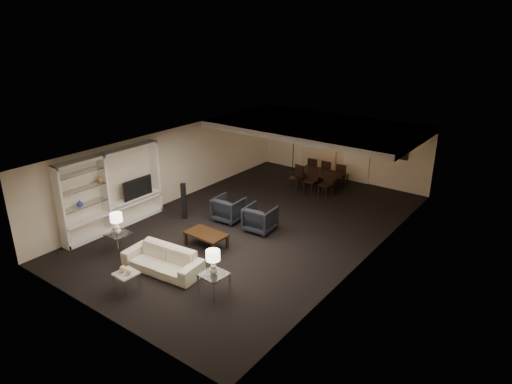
{
  "coord_description": "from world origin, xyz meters",
  "views": [
    {
      "loc": [
        7.47,
        -10.07,
        5.98
      ],
      "look_at": [
        0.0,
        0.0,
        1.1
      ],
      "focal_mm": 32.0,
      "sensor_mm": 36.0,
      "label": 1
    }
  ],
  "objects_px": {
    "pendant_light": "(324,142)",
    "vase_amber": "(100,179)",
    "coffee_table": "(206,240)",
    "chair_nl": "(296,178)",
    "chair_nm": "(310,181)",
    "floor_lamp": "(293,152)",
    "sofa": "(163,260)",
    "table_lamp_right": "(213,262)",
    "dining_table": "(319,180)",
    "side_table_left": "(119,242)",
    "armchair_right": "(260,219)",
    "television": "(135,187)",
    "table_lamp_left": "(117,224)",
    "chair_fm": "(328,172)",
    "chair_fl": "(314,169)",
    "chair_nr": "(325,184)",
    "chair_fr": "(342,175)",
    "side_table_right": "(214,284)",
    "floor_speaker": "(184,201)",
    "armchair_left": "(229,209)",
    "vase_blue": "(80,203)",
    "marble_table": "(127,282)"
  },
  "relations": [
    {
      "from": "chair_nm",
      "to": "floor_lamp",
      "type": "height_order",
      "value": "floor_lamp"
    },
    {
      "from": "pendant_light",
      "to": "side_table_right",
      "type": "bearing_deg",
      "value": -81.12
    },
    {
      "from": "sofa",
      "to": "vase_blue",
      "type": "distance_m",
      "value": 3.13
    },
    {
      "from": "sofa",
      "to": "dining_table",
      "type": "height_order",
      "value": "sofa"
    },
    {
      "from": "armchair_right",
      "to": "television",
      "type": "height_order",
      "value": "television"
    },
    {
      "from": "table_lamp_right",
      "to": "vase_blue",
      "type": "xyz_separation_m",
      "value": [
        -4.7,
        -0.19,
        0.33
      ]
    },
    {
      "from": "table_lamp_right",
      "to": "chair_fr",
      "type": "relative_size",
      "value": 0.67
    },
    {
      "from": "side_table_right",
      "to": "chair_fl",
      "type": "bearing_deg",
      "value": 104.33
    },
    {
      "from": "side_table_left",
      "to": "marble_table",
      "type": "height_order",
      "value": "side_table_left"
    },
    {
      "from": "table_lamp_left",
      "to": "chair_fm",
      "type": "height_order",
      "value": "table_lamp_left"
    },
    {
      "from": "chair_nl",
      "to": "chair_fm",
      "type": "height_order",
      "value": "same"
    },
    {
      "from": "pendant_light",
      "to": "table_lamp_right",
      "type": "xyz_separation_m",
      "value": [
        1.09,
        -6.98,
        -1.1
      ]
    },
    {
      "from": "coffee_table",
      "to": "chair_nl",
      "type": "bearing_deg",
      "value": 94.21
    },
    {
      "from": "armchair_left",
      "to": "side_table_left",
      "type": "bearing_deg",
      "value": 68.16
    },
    {
      "from": "coffee_table",
      "to": "television",
      "type": "height_order",
      "value": "television"
    },
    {
      "from": "armchair_right",
      "to": "side_table_right",
      "type": "relative_size",
      "value": 1.49
    },
    {
      "from": "pendant_light",
      "to": "coffee_table",
      "type": "distance_m",
      "value": 5.68
    },
    {
      "from": "coffee_table",
      "to": "vase_amber",
      "type": "height_order",
      "value": "vase_amber"
    },
    {
      "from": "vase_amber",
      "to": "chair_nr",
      "type": "xyz_separation_m",
      "value": [
        3.81,
        6.35,
        -1.21
      ]
    },
    {
      "from": "armchair_right",
      "to": "vase_blue",
      "type": "xyz_separation_m",
      "value": [
        -3.6,
        -3.49,
        0.77
      ]
    },
    {
      "from": "vase_amber",
      "to": "table_lamp_right",
      "type": "bearing_deg",
      "value": -6.45
    },
    {
      "from": "armchair_left",
      "to": "side_table_right",
      "type": "distance_m",
      "value": 4.02
    },
    {
      "from": "side_table_right",
      "to": "dining_table",
      "type": "height_order",
      "value": "dining_table"
    },
    {
      "from": "armchair_left",
      "to": "chair_nm",
      "type": "height_order",
      "value": "chair_nm"
    },
    {
      "from": "vase_amber",
      "to": "chair_nr",
      "type": "height_order",
      "value": "vase_amber"
    },
    {
      "from": "side_table_left",
      "to": "chair_nr",
      "type": "bearing_deg",
      "value": 69.95
    },
    {
      "from": "pendant_light",
      "to": "sofa",
      "type": "height_order",
      "value": "pendant_light"
    },
    {
      "from": "vase_amber",
      "to": "floor_speaker",
      "type": "xyz_separation_m",
      "value": [
        1.19,
        2.05,
        -1.06
      ]
    },
    {
      "from": "pendant_light",
      "to": "side_table_left",
      "type": "distance_m",
      "value": 7.54
    },
    {
      "from": "pendant_light",
      "to": "vase_amber",
      "type": "distance_m",
      "value": 7.39
    },
    {
      "from": "armchair_left",
      "to": "chair_nl",
      "type": "bearing_deg",
      "value": -96.78
    },
    {
      "from": "side_table_right",
      "to": "floor_speaker",
      "type": "xyz_separation_m",
      "value": [
        -3.51,
        2.58,
        0.32
      ]
    },
    {
      "from": "coffee_table",
      "to": "table_lamp_left",
      "type": "relative_size",
      "value": 1.94
    },
    {
      "from": "sofa",
      "to": "chair_nm",
      "type": "distance_m",
      "value": 6.88
    },
    {
      "from": "armchair_left",
      "to": "chair_nl",
      "type": "distance_m",
      "value": 3.59
    },
    {
      "from": "armchair_left",
      "to": "coffee_table",
      "type": "bearing_deg",
      "value": 106.03
    },
    {
      "from": "pendant_light",
      "to": "chair_fr",
      "type": "xyz_separation_m",
      "value": [
        0.2,
        1.2,
        -1.48
      ]
    },
    {
      "from": "table_lamp_right",
      "to": "chair_nr",
      "type": "xyz_separation_m",
      "value": [
        -0.89,
        6.88,
        -0.38
      ]
    },
    {
      "from": "chair_nl",
      "to": "chair_fr",
      "type": "height_order",
      "value": "same"
    },
    {
      "from": "coffee_table",
      "to": "table_lamp_right",
      "type": "bearing_deg",
      "value": -43.26
    },
    {
      "from": "armchair_left",
      "to": "side_table_left",
      "type": "height_order",
      "value": "armchair_left"
    },
    {
      "from": "chair_nr",
      "to": "coffee_table",
      "type": "bearing_deg",
      "value": -92.15
    },
    {
      "from": "chair_fm",
      "to": "chair_nr",
      "type": "bearing_deg",
      "value": 113.5
    },
    {
      "from": "table_lamp_left",
      "to": "chair_fm",
      "type": "bearing_deg",
      "value": 76.85
    },
    {
      "from": "sofa",
      "to": "side_table_right",
      "type": "distance_m",
      "value": 1.7
    },
    {
      "from": "vase_amber",
      "to": "chair_fl",
      "type": "distance_m",
      "value": 8.17
    },
    {
      "from": "floor_speaker",
      "to": "dining_table",
      "type": "bearing_deg",
      "value": 47.26
    },
    {
      "from": "floor_lamp",
      "to": "chair_fl",
      "type": "bearing_deg",
      "value": -8.5
    },
    {
      "from": "dining_table",
      "to": "side_table_left",
      "type": "bearing_deg",
      "value": -103.06
    },
    {
      "from": "vase_blue",
      "to": "vase_amber",
      "type": "relative_size",
      "value": 1.03
    }
  ]
}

